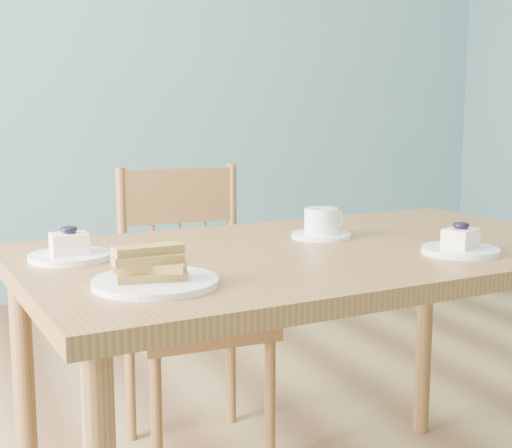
% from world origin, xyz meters
% --- Properties ---
extents(dining_table, '(1.44, 0.90, 0.74)m').
position_xyz_m(dining_table, '(-0.06, -0.08, 0.67)').
color(dining_table, brown).
rests_on(dining_table, ground).
extents(dining_chair, '(0.41, 0.39, 0.89)m').
position_xyz_m(dining_chair, '(-0.18, 0.51, 0.45)').
color(dining_chair, brown).
rests_on(dining_chair, ground).
extents(cheesecake_plate_near, '(0.17, 0.17, 0.07)m').
position_xyz_m(cheesecake_plate_near, '(0.20, -0.27, 0.76)').
color(cheesecake_plate_near, white).
rests_on(cheesecake_plate_near, dining_table).
extents(cheesecake_plate_far, '(0.18, 0.18, 0.07)m').
position_xyz_m(cheesecake_plate_far, '(-0.62, 0.02, 0.76)').
color(cheesecake_plate_far, white).
rests_on(cheesecake_plate_far, dining_table).
extents(coffee_cup, '(0.15, 0.15, 0.08)m').
position_xyz_m(coffee_cup, '(0.01, 0.03, 0.77)').
color(coffee_cup, white).
rests_on(coffee_cup, dining_table).
extents(biscotti_plate, '(0.23, 0.23, 0.08)m').
position_xyz_m(biscotti_plate, '(-0.51, -0.28, 0.76)').
color(biscotti_plate, white).
rests_on(biscotti_plate, dining_table).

